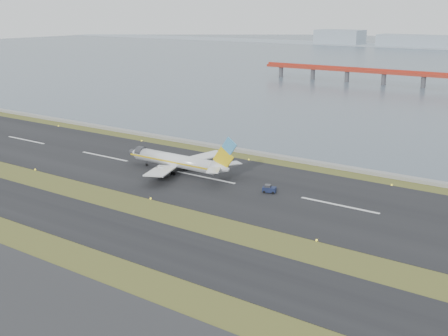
{
  "coord_description": "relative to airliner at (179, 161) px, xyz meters",
  "views": [
    {
      "loc": [
        89.88,
        -89.3,
        45.43
      ],
      "look_at": [
        11.96,
        22.0,
        6.64
      ],
      "focal_mm": 45.0,
      "sensor_mm": 36.0,
      "label": 1
    }
  ],
  "objects": [
    {
      "name": "ground",
      "position": [
        8.94,
        -29.4,
        -3.46
      ],
      "size": [
        1000.0,
        1000.0,
        0.0
      ],
      "primitive_type": "plane",
      "color": "#3E4B1A",
      "rests_on": "ground"
    },
    {
      "name": "taxiway_strip",
      "position": [
        8.94,
        -41.4,
        -3.41
      ],
      "size": [
        1000.0,
        18.0,
        0.1
      ],
      "primitive_type": "cube",
      "color": "black",
      "rests_on": "ground"
    },
    {
      "name": "runway_strip",
      "position": [
        8.94,
        0.6,
        -3.41
      ],
      "size": [
        1000.0,
        45.0,
        0.1
      ],
      "primitive_type": "cube",
      "color": "black",
      "rests_on": "ground"
    },
    {
      "name": "seawall",
      "position": [
        8.94,
        30.6,
        -2.96
      ],
      "size": [
        1000.0,
        2.5,
        1.0
      ],
      "primitive_type": "cube",
      "color": "gray",
      "rests_on": "ground"
    },
    {
      "name": "airliner",
      "position": [
        0.0,
        0.0,
        0.0
      ],
      "size": [
        38.52,
        32.89,
        12.8
      ],
      "color": "white",
      "rests_on": "ground"
    },
    {
      "name": "pushback_tug",
      "position": [
        30.28,
        -0.75,
        -2.41
      ],
      "size": [
        3.77,
        2.81,
        2.15
      ],
      "rotation": [
        0.0,
        0.0,
        0.3
      ],
      "color": "#151D3B",
      "rests_on": "ground"
    }
  ]
}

